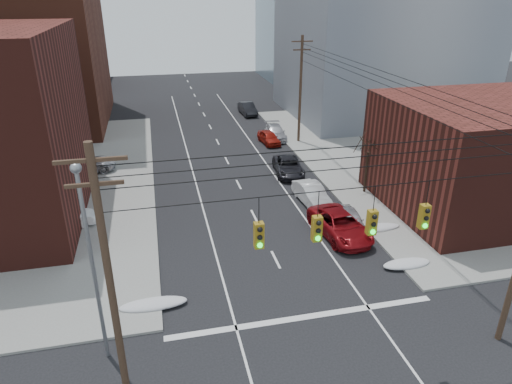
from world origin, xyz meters
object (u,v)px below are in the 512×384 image
lot_car_c (11,211)px  parked_car_c (288,166)px  parked_car_f (247,109)px  red_pickup (340,225)px  parked_car_d (275,132)px  lot_car_a (65,218)px  parked_car_e (269,137)px  parked_car_a (351,220)px  parked_car_b (312,194)px  lot_car_b (85,164)px

lot_car_c → parked_car_c: bearing=-81.2°
parked_car_f → red_pickup: bearing=-94.0°
parked_car_d → parked_car_f: 10.93m
lot_car_a → parked_car_d: bearing=-54.2°
parked_car_f → lot_car_c: parked_car_f is taller
lot_car_c → parked_car_d: bearing=-60.2°
parked_car_d → parked_car_e: (-1.13, -1.61, -0.04)m
parked_car_e → parked_car_f: size_ratio=0.84×
parked_car_f → lot_car_c: bearing=-134.3°
parked_car_d → lot_car_c: bearing=-142.2°
lot_car_a → parked_car_f: bearing=-38.9°
parked_car_a → parked_car_b: bearing=111.7°
parked_car_d → lot_car_c: lot_car_c is taller
lot_car_c → lot_car_a: bearing=-119.0°
red_pickup → parked_car_f: (0.62, 32.77, -0.02)m
parked_car_d → lot_car_b: bearing=-156.5°
parked_car_e → lot_car_a: size_ratio=1.00×
parked_car_c → lot_car_c: 22.19m
parked_car_b → parked_car_e: parked_car_b is taller
parked_car_e → parked_car_f: bearing=82.3°
parked_car_c → parked_car_f: (0.78, 21.30, 0.07)m
lot_car_a → lot_car_c: size_ratio=0.86×
parked_car_e → red_pickup: bearing=-97.1°
red_pickup → parked_car_f: bearing=82.9°
parked_car_d → parked_car_e: parked_car_d is taller
parked_car_f → parked_car_c: bearing=-95.1°
parked_car_a → lot_car_a: lot_car_a is taller
parked_car_f → lot_car_b: size_ratio=0.88×
parked_car_c → parked_car_f: 21.31m
red_pickup → parked_car_b: size_ratio=1.24×
parked_car_a → parked_car_b: size_ratio=0.84×
parked_car_d → parked_car_e: bearing=-119.5°
red_pickup → parked_car_e: 20.27m
parked_car_a → red_pickup: bearing=-139.4°
red_pickup → lot_car_b: bearing=132.8°
lot_car_c → parked_car_f: bearing=-43.8°
red_pickup → lot_car_a: (-18.04, 5.19, 0.01)m
parked_car_b → lot_car_b: lot_car_b is taller
parked_car_f → lot_car_a: size_ratio=1.19×
red_pickup → parked_car_d: 21.92m
parked_car_a → lot_car_b: bearing=147.7°
red_pickup → lot_car_a: red_pickup is taller
red_pickup → parked_car_f: red_pickup is taller
parked_car_a → lot_car_a: (-19.14, 4.43, 0.14)m
red_pickup → lot_car_b: lot_car_b is taller
parked_car_b → lot_car_a: (-17.88, -0.01, 0.04)m
parked_car_e → lot_car_c: size_ratio=0.86×
parked_car_a → lot_car_b: 24.07m
parked_car_d → lot_car_b: (-19.28, -6.26, 0.18)m
parked_car_e → parked_car_d: bearing=48.7°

